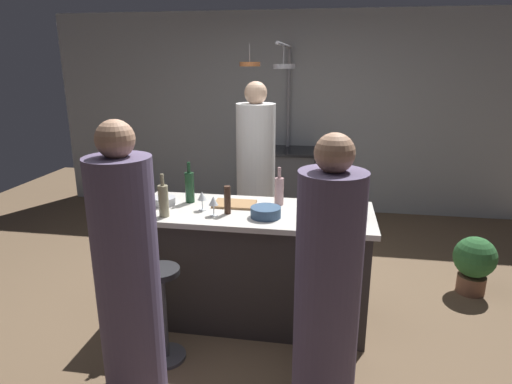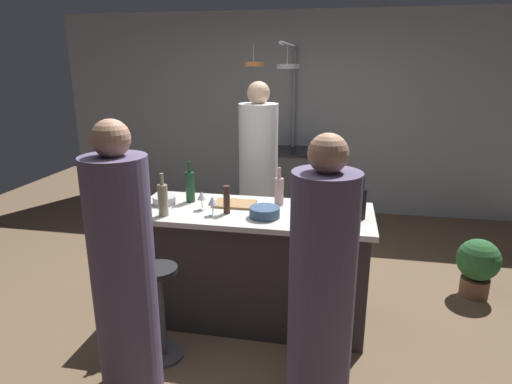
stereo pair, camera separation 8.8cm
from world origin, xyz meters
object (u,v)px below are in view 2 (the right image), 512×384
(wine_bottle_green, at_px, (190,186))
(guest_left, at_px, (124,279))
(guest_right, at_px, (321,300))
(wine_bottle_dark, at_px, (361,203))
(mixing_bowl_steel, at_px, (164,200))
(wine_glass_near_right_guest, at_px, (202,196))
(cutting_board, at_px, (235,204))
(mixing_bowl_blue, at_px, (265,212))
(bar_stool_right, at_px, (319,326))
(pepper_mill, at_px, (227,200))
(wine_bottle_white, at_px, (163,199))
(wine_glass_by_chef, at_px, (213,201))
(potted_plant, at_px, (478,264))
(stove_range, at_px, (290,183))
(wine_bottle_rose, at_px, (279,191))
(chef, at_px, (258,181))
(bar_stool_left, at_px, (160,309))
(wine_bottle_red, at_px, (326,192))
(mixing_bowl_ceramic, at_px, (326,218))

(wine_bottle_green, bearing_deg, guest_left, -90.67)
(wine_bottle_green, bearing_deg, guest_right, -44.88)
(wine_bottle_dark, xyz_separation_m, mixing_bowl_steel, (-1.50, 0.04, -0.08))
(wine_bottle_dark, relative_size, wine_glass_near_right_guest, 2.07)
(guest_left, distance_m, cutting_board, 1.17)
(mixing_bowl_blue, bearing_deg, bar_stool_right, -48.28)
(bar_stool_right, xyz_separation_m, pepper_mill, (-0.72, 0.52, 0.63))
(mixing_bowl_steel, bearing_deg, wine_bottle_white, -68.55)
(guest_left, relative_size, wine_glass_near_right_guest, 11.61)
(wine_bottle_white, distance_m, mixing_bowl_blue, 0.74)
(wine_glass_by_chef, bearing_deg, wine_bottle_white, -168.28)
(potted_plant, bearing_deg, stove_range, 136.37)
(mixing_bowl_blue, bearing_deg, wine_bottle_rose, 78.92)
(chef, relative_size, wine_glass_near_right_guest, 12.32)
(wine_bottle_rose, relative_size, mixing_bowl_steel, 1.67)
(wine_bottle_dark, xyz_separation_m, wine_glass_near_right_guest, (-1.16, -0.03, -0.01))
(bar_stool_left, height_order, bar_stool_right, same)
(guest_right, bearing_deg, stove_range, 99.45)
(chef, height_order, potted_plant, chef)
(stove_range, xyz_separation_m, wine_bottle_green, (-0.53, -2.33, 0.58))
(wine_bottle_dark, relative_size, wine_glass_by_chef, 2.07)
(pepper_mill, xyz_separation_m, mixing_bowl_blue, (0.29, -0.03, -0.07))
(pepper_mill, xyz_separation_m, wine_bottle_red, (0.71, 0.26, 0.03))
(stove_range, distance_m, wine_bottle_rose, 2.35)
(pepper_mill, xyz_separation_m, wine_bottle_white, (-0.44, -0.13, 0.02))
(guest_right, bearing_deg, bar_stool_right, 92.66)
(bar_stool_left, xyz_separation_m, wine_bottle_red, (1.05, 0.78, 0.65))
(bar_stool_right, distance_m, mixing_bowl_blue, 0.86)
(wine_bottle_rose, bearing_deg, wine_bottle_white, -152.55)
(potted_plant, relative_size, wine_bottle_rose, 1.75)
(cutting_board, xyz_separation_m, wine_glass_by_chef, (-0.10, -0.26, 0.10))
(bar_stool_left, xyz_separation_m, guest_left, (-0.03, -0.38, 0.41))
(mixing_bowl_steel, bearing_deg, wine_bottle_red, 6.64)
(cutting_board, height_order, wine_glass_by_chef, wine_glass_by_chef)
(bar_stool_left, xyz_separation_m, wine_bottle_white, (-0.10, 0.39, 0.65))
(guest_left, bearing_deg, wine_bottle_dark, 36.05)
(bar_stool_left, bearing_deg, wine_bottle_rose, 49.21)
(guest_right, height_order, wine_bottle_red, guest_right)
(wine_glass_by_chef, bearing_deg, guest_right, -44.39)
(guest_left, bearing_deg, wine_bottle_rose, 58.52)
(stove_range, xyz_separation_m, cutting_board, (-0.16, -2.35, 0.46))
(guest_left, distance_m, pepper_mill, 0.99)
(wine_bottle_white, height_order, wine_bottle_dark, wine_bottle_white)
(bar_stool_left, height_order, wine_bottle_green, wine_bottle_green)
(pepper_mill, distance_m, wine_bottle_rose, 0.44)
(chef, distance_m, bar_stool_left, 1.80)
(wine_glass_near_right_guest, relative_size, mixing_bowl_ceramic, 0.92)
(stove_range, xyz_separation_m, wine_bottle_white, (-0.61, -2.68, 0.58))
(stove_range, bearing_deg, wine_bottle_white, -102.75)
(guest_left, height_order, wine_bottle_dark, guest_left)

